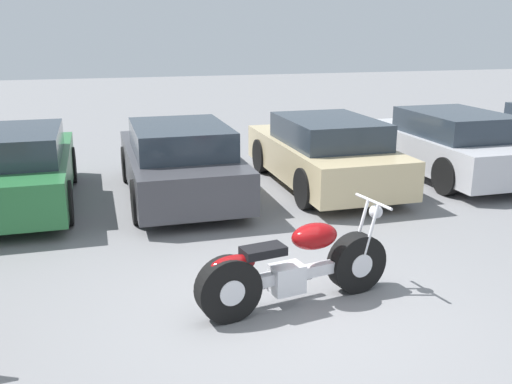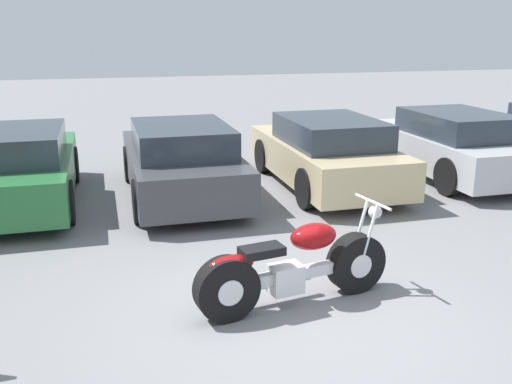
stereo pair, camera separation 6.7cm
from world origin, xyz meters
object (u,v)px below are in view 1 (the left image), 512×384
at_px(parked_car_green, 14,169).
at_px(parked_car_champagne, 324,153).
at_px(parked_car_silver, 448,144).
at_px(parked_car_dark_grey, 179,161).
at_px(motorcycle, 294,268).

relative_size(parked_car_green, parked_car_champagne, 1.00).
relative_size(parked_car_green, parked_car_silver, 1.00).
xyz_separation_m(parked_car_dark_grey, parked_car_silver, (5.28, 0.06, 0.00)).
bearing_deg(parked_car_green, parked_car_dark_grey, -4.38).
bearing_deg(parked_car_silver, parked_car_champagne, -178.50).
relative_size(parked_car_green, parked_car_dark_grey, 1.00).
height_order(motorcycle, parked_car_green, parked_car_green).
relative_size(motorcycle, parked_car_champagne, 0.54).
bearing_deg(motorcycle, parked_car_green, 125.22).
bearing_deg(parked_car_green, parked_car_silver, -1.02).
xyz_separation_m(motorcycle, parked_car_green, (-3.18, 4.51, 0.21)).
bearing_deg(parked_car_dark_grey, motorcycle, -82.82).
distance_m(parked_car_dark_grey, parked_car_silver, 5.28).
bearing_deg(motorcycle, parked_car_silver, 42.67).
relative_size(motorcycle, parked_car_silver, 0.54).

